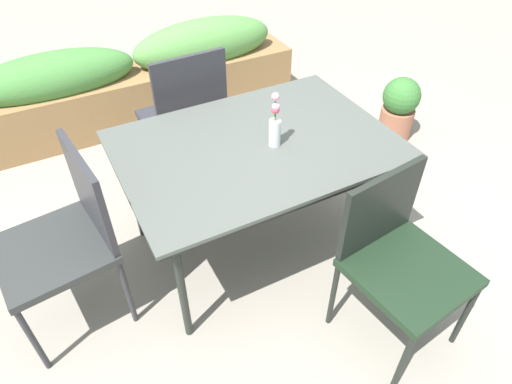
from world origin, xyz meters
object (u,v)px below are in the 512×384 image
Objects in this scene: flower_vase at (275,125)px; dining_table at (256,151)px; chair_end_left at (67,233)px; chair_far_side at (186,114)px; chair_near_right at (398,254)px; potted_plant at (399,107)px; planter_box at (139,81)px.

dining_table is at bearing 144.51° from flower_vase.
dining_table is at bearing -98.04° from chair_end_left.
chair_near_right is at bearing -77.78° from chair_far_side.
dining_table is 1.69m from potted_plant.
dining_table is 2.76× the size of potted_plant.
chair_far_side reaches higher than chair_end_left.
chair_end_left is 2.62m from potted_plant.
potted_plant is at bearing 18.46° from dining_table.
chair_far_side reaches higher than potted_plant.
dining_table is 1.01m from chair_end_left.
planter_box is at bearing 91.24° from chair_far_side.
planter_box is at bearing 144.53° from potted_plant.
chair_far_side is 1.18m from chair_end_left.
chair_far_side is at bearing -82.04° from chair_near_right.
flower_vase reaches higher than planter_box.
chair_far_side is at bearing 170.82° from potted_plant.
planter_box is at bearing -33.03° from chair_end_left.
chair_far_side is 3.32× the size of flower_vase.
chair_end_left is 1.12m from flower_vase.
chair_end_left is (-1.00, 0.01, -0.15)m from dining_table.
dining_table is 0.81m from chair_far_side.
flower_vase is at bearing -158.75° from potted_plant.
chair_end_left is at bearing -38.57° from chair_near_right.
potted_plant is at bearing -11.65° from chair_far_side.
chair_far_side is 0.36× the size of planter_box.
flower_vase is 1.69m from potted_plant.
chair_near_right is (0.31, -0.80, -0.17)m from dining_table.
chair_end_left is 1.93m from planter_box.
flower_vase reaches higher than chair_near_right.
chair_end_left is 1.86× the size of potted_plant.
dining_table is 1.58× the size of chair_near_right.
chair_far_side is at bearing 97.79° from dining_table.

